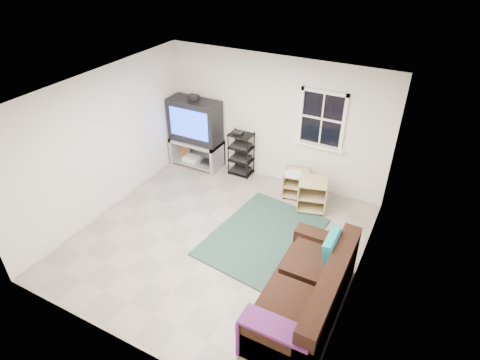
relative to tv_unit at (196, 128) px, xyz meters
The scene contains 8 objects.
room 2.72m from the tv_unit, ahead, with size 4.60×4.62×4.60m.
tv_unit is the anchor object (origin of this frame).
av_rack 1.15m from the tv_unit, ahead, with size 0.49×0.36×0.98m.
side_table_left 2.88m from the tv_unit, ahead, with size 0.64×0.64×0.62m.
side_table_right 2.45m from the tv_unit, ahead, with size 0.55×0.55×0.55m.
sofa 4.51m from the tv_unit, 37.84° to the right, with size 0.95×2.14×0.98m.
shag_rug 2.98m from the tv_unit, 33.93° to the right, with size 1.57×2.17×0.03m, color #332416.
paper_bag 0.83m from the tv_unit, 162.07° to the left, with size 0.31×0.20×0.44m, color olive.
Camera 1 is at (2.78, -4.49, 4.59)m, focal length 30.00 mm.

